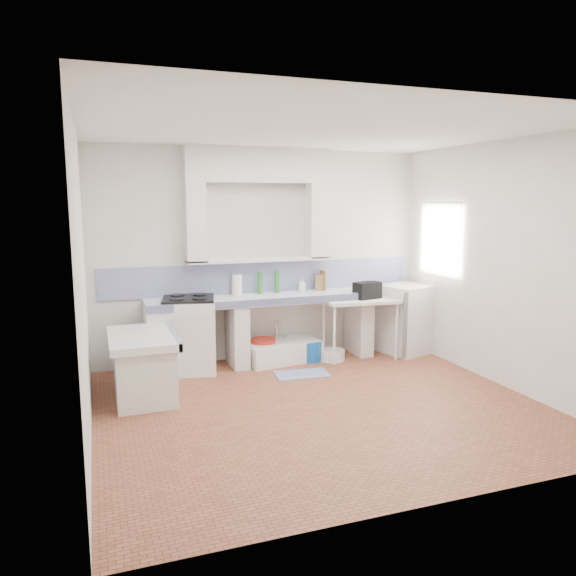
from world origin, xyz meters
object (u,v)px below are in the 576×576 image
object	(u,v)px
sink	(281,352)
side_table	(360,328)
fridge	(405,319)
stove	(190,335)

from	to	relation	value
sink	side_table	distance (m)	1.12
sink	side_table	size ratio (longest dim) A/B	1.02
sink	fridge	xyz separation A→B (m)	(1.80, -0.16, 0.36)
side_table	fridge	size ratio (longest dim) A/B	1.03
stove	fridge	size ratio (longest dim) A/B	0.95
side_table	sink	bearing A→B (deg)	173.81
sink	side_table	xyz separation A→B (m)	(1.06, -0.21, 0.29)
fridge	sink	bearing A→B (deg)	158.03
sink	fridge	bearing A→B (deg)	-14.83
side_table	fridge	distance (m)	0.75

